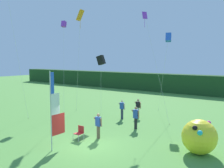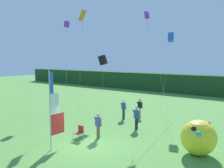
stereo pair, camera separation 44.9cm
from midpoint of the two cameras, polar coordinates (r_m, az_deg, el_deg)
ground_plane at (r=14.85m, az=-4.69°, el=-14.35°), size 120.00×120.00×0.00m
distant_treeline at (r=36.98m, az=22.61°, el=-0.33°), size 80.00×2.40×2.86m
banner_flag at (r=14.05m, az=-12.66°, el=-6.44°), size 0.06×1.03×4.52m
person_near_banner at (r=15.80m, az=-2.47°, el=-9.73°), size 0.55×0.48×1.65m
person_mid_field at (r=21.46m, az=7.24°, el=-5.62°), size 0.55×0.48×1.64m
person_far_left at (r=17.90m, az=6.56°, el=-7.86°), size 0.55×0.48×1.67m
person_far_right at (r=20.74m, az=3.41°, el=-5.94°), size 0.55×0.48×1.66m
inflatable_balloon at (r=14.04m, az=20.77°, el=-11.81°), size 1.90×1.90×1.90m
folding_chair at (r=15.77m, az=-6.94°, el=-11.18°), size 0.51×0.51×0.89m
kite_black_box_1 at (r=21.25m, az=-1.60°, el=5.67°), size 1.14×1.27×5.52m
kite_orange_diamond_3 at (r=22.81m, az=-6.51°, el=14.86°), size 1.87×1.31×9.59m
kite_purple_box_4 at (r=26.09m, az=-10.21°, el=13.66°), size 2.32×2.44×9.11m
kite_blue_box_5 at (r=22.56m, az=14.36°, el=10.65°), size 1.79×1.67×7.53m
kite_purple_diamond_6 at (r=21.61m, az=9.36°, el=13.68°), size 3.34×1.71×9.30m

